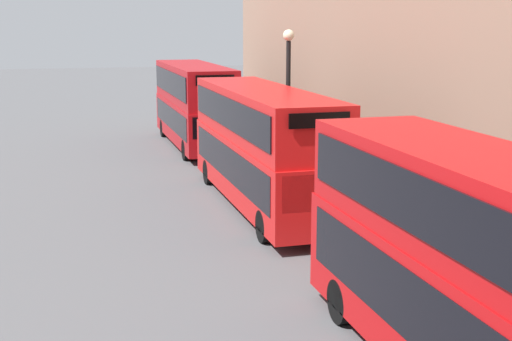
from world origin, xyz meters
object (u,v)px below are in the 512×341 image
object	(u,v)px
bus_second_in_queue	(263,143)
bus_third_in_queue	(194,102)
pedestrian	(255,137)
bus_leading	(488,270)

from	to	relation	value
bus_second_in_queue	bus_third_in_queue	world-z (taller)	bus_third_in_queue
bus_second_in_queue	pedestrian	world-z (taller)	bus_second_in_queue
bus_third_in_queue	bus_leading	bearing A→B (deg)	-90.00
bus_leading	pedestrian	distance (m)	24.59
bus_leading	bus_second_in_queue	xyz separation A→B (m)	(-0.00, 13.92, -0.06)
bus_leading	bus_third_in_queue	world-z (taller)	bus_leading
bus_leading	bus_third_in_queue	distance (m)	27.05
bus_third_in_queue	pedestrian	world-z (taller)	bus_third_in_queue
bus_second_in_queue	pedestrian	distance (m)	10.91
bus_second_in_queue	bus_third_in_queue	distance (m)	13.13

